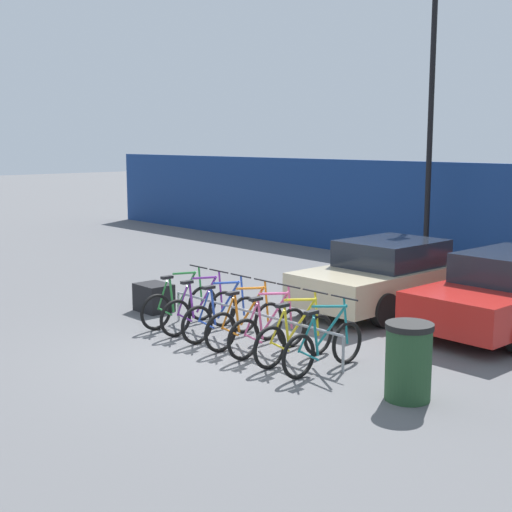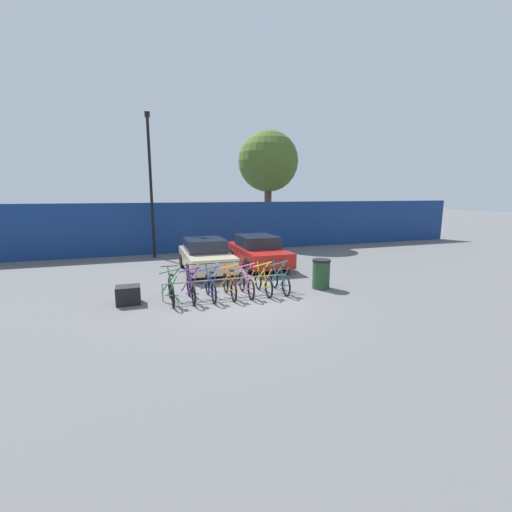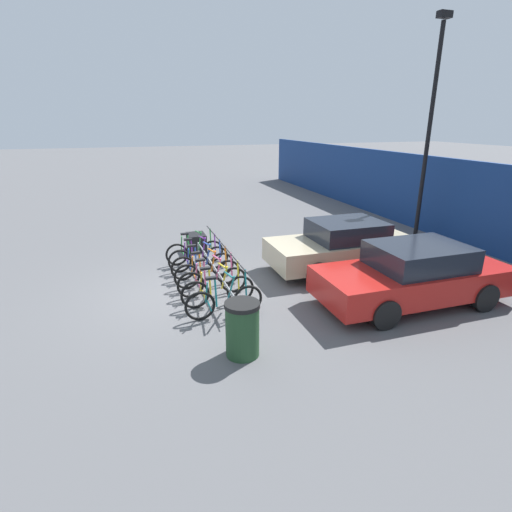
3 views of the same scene
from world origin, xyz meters
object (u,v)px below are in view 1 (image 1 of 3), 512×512
at_px(bike_rack, 250,315).
at_px(bicycle_blue, 221,317).
at_px(bicycle_green, 180,305).
at_px(cargo_crate, 154,297).
at_px(bicycle_yellow, 295,338).
at_px(trash_bin, 408,361).
at_px(car_beige, 389,275).
at_px(bicycle_orange, 245,324).
at_px(bicycle_purple, 200,311).
at_px(bicycle_pink, 268,330).
at_px(bicycle_teal, 324,346).
at_px(lamp_post, 431,117).

relative_size(bike_rack, bicycle_blue, 2.41).
height_order(bike_rack, bicycle_green, bicycle_green).
bearing_deg(cargo_crate, bicycle_yellow, -3.59).
bearing_deg(trash_bin, car_beige, 130.30).
xyz_separation_m(bicycle_blue, car_beige, (0.57, 3.89, 0.31)).
bearing_deg(trash_bin, bicycle_yellow, 178.64).
bearing_deg(bicycle_blue, bicycle_green, 177.01).
relative_size(bicycle_orange, car_beige, 0.41).
height_order(bike_rack, bicycle_purple, bicycle_purple).
xyz_separation_m(bicycle_purple, bicycle_pink, (1.79, 0.00, 0.00)).
distance_m(bicycle_green, cargo_crate, 1.27).
relative_size(bicycle_blue, trash_bin, 1.66).
distance_m(bicycle_pink, bicycle_teal, 1.19).
relative_size(bicycle_green, bicycle_blue, 1.00).
distance_m(bicycle_blue, bicycle_pink, 1.18).
relative_size(bicycle_purple, bicycle_teal, 1.00).
xyz_separation_m(bicycle_pink, car_beige, (-0.61, 3.89, 0.31)).
bearing_deg(bicycle_orange, bicycle_pink, -1.23).
xyz_separation_m(bicycle_yellow, cargo_crate, (-4.22, 0.26, -0.10)).
bearing_deg(bicycle_pink, car_beige, 100.70).
bearing_deg(car_beige, bicycle_purple, -106.80).
relative_size(bicycle_blue, lamp_post, 0.24).
height_order(bicycle_green, trash_bin, bicycle_green).
height_order(bicycle_blue, trash_bin, bicycle_blue).
bearing_deg(bicycle_blue, bicycle_purple, 177.01).
relative_size(bicycle_green, bicycle_yellow, 1.00).
relative_size(bicycle_purple, cargo_crate, 2.44).
distance_m(bicycle_green, trash_bin, 5.11).
xyz_separation_m(bicycle_green, bicycle_yellow, (2.98, 0.00, 0.00)).
bearing_deg(bicycle_yellow, bicycle_orange, 179.17).
xyz_separation_m(bicycle_orange, car_beige, (-0.05, 3.89, 0.31)).
height_order(bicycle_teal, lamp_post, lamp_post).
height_order(trash_bin, cargo_crate, trash_bin).
xyz_separation_m(bike_rack, bicycle_green, (-1.79, -0.15, -0.11)).
bearing_deg(bicycle_pink, bike_rack, 167.78).
xyz_separation_m(car_beige, cargo_crate, (-3.01, -3.62, -0.42)).
distance_m(car_beige, lamp_post, 5.57).
height_order(bike_rack, bicycle_orange, bicycle_orange).
distance_m(bicycle_yellow, bicycle_teal, 0.60).
bearing_deg(bicycle_teal, bicycle_blue, 179.35).
distance_m(bicycle_purple, bicycle_teal, 2.98).
height_order(bicycle_yellow, trash_bin, bicycle_yellow).
relative_size(bicycle_yellow, bicycle_teal, 1.00).
xyz_separation_m(bicycle_blue, bicycle_orange, (0.62, 0.00, 0.00)).
bearing_deg(bicycle_orange, car_beige, 89.53).
height_order(bike_rack, bicycle_pink, bicycle_pink).
relative_size(bicycle_blue, bicycle_teal, 1.00).
height_order(bicycle_pink, lamp_post, lamp_post).
bearing_deg(trash_bin, bike_rack, 176.57).
relative_size(bike_rack, cargo_crate, 5.88).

